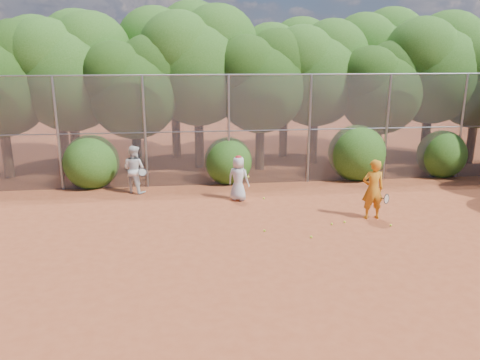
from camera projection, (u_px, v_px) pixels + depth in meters
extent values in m
plane|color=brown|center=(291.00, 246.00, 11.86)|extent=(80.00, 80.00, 0.00)
cylinder|color=gray|center=(58.00, 134.00, 16.30)|extent=(0.09, 0.09, 4.00)
cylinder|color=gray|center=(145.00, 133.00, 16.64)|extent=(0.09, 0.09, 4.00)
cylinder|color=gray|center=(229.00, 131.00, 16.98)|extent=(0.09, 0.09, 4.00)
cylinder|color=gray|center=(309.00, 130.00, 17.31)|extent=(0.09, 0.09, 4.00)
cylinder|color=gray|center=(387.00, 128.00, 17.65)|extent=(0.09, 0.09, 4.00)
cylinder|color=gray|center=(461.00, 127.00, 17.99)|extent=(0.09, 0.09, 4.00)
cylinder|color=gray|center=(256.00, 75.00, 16.56)|extent=(20.00, 0.05, 0.05)
cylinder|color=gray|center=(256.00, 131.00, 17.09)|extent=(20.00, 0.04, 0.04)
cube|color=slate|center=(256.00, 131.00, 17.09)|extent=(20.00, 0.02, 4.00)
cylinder|color=black|center=(6.00, 148.00, 18.15)|extent=(0.38, 0.38, 2.38)
sphere|color=#16320B|center=(20.00, 60.00, 17.74)|extent=(3.05, 3.05, 3.05)
cylinder|color=black|center=(76.00, 142.00, 18.89)|extent=(0.38, 0.38, 2.52)
sphere|color=#244E13|center=(70.00, 80.00, 18.24)|extent=(4.03, 4.03, 4.03)
sphere|color=#244E13|center=(91.00, 53.00, 18.45)|extent=(3.23, 3.23, 3.23)
sphere|color=#244E13|center=(46.00, 59.00, 17.66)|extent=(3.02, 3.02, 3.02)
cylinder|color=black|center=(137.00, 148.00, 18.55)|extent=(0.36, 0.36, 2.17)
sphere|color=#16320B|center=(134.00, 94.00, 17.99)|extent=(3.47, 3.47, 3.47)
sphere|color=#16320B|center=(152.00, 71.00, 18.17)|extent=(2.78, 2.78, 2.78)
sphere|color=#16320B|center=(115.00, 76.00, 17.49)|extent=(2.60, 2.60, 2.60)
cylinder|color=black|center=(199.00, 137.00, 19.72)|extent=(0.39, 0.39, 2.66)
sphere|color=#244E13|center=(198.00, 73.00, 19.04)|extent=(4.26, 4.26, 4.26)
sphere|color=#244E13|center=(217.00, 46.00, 19.26)|extent=(3.40, 3.40, 3.40)
sphere|color=#244E13|center=(178.00, 52.00, 18.42)|extent=(3.19, 3.19, 3.19)
cylinder|color=black|center=(260.00, 142.00, 19.48)|extent=(0.37, 0.37, 2.27)
sphere|color=#16320B|center=(260.00, 88.00, 18.89)|extent=(3.64, 3.64, 3.64)
sphere|color=#16320B|center=(277.00, 65.00, 19.09)|extent=(2.91, 2.91, 2.91)
sphere|color=#16320B|center=(246.00, 70.00, 18.37)|extent=(2.73, 2.73, 2.73)
cylinder|color=black|center=(313.00, 136.00, 20.50)|extent=(0.38, 0.38, 2.45)
sphere|color=#244E13|center=(315.00, 80.00, 19.87)|extent=(3.92, 3.92, 3.92)
sphere|color=#244E13|center=(332.00, 56.00, 20.08)|extent=(3.14, 3.14, 3.14)
sphere|color=#244E13|center=(302.00, 61.00, 19.31)|extent=(2.94, 2.94, 2.94)
cylinder|color=black|center=(377.00, 143.00, 19.87)|extent=(0.36, 0.36, 2.10)
sphere|color=#16320B|center=(380.00, 94.00, 19.33)|extent=(3.36, 3.36, 3.36)
sphere|color=#16320B|center=(394.00, 73.00, 19.51)|extent=(2.69, 2.69, 2.69)
sphere|color=#16320B|center=(370.00, 78.00, 18.85)|extent=(2.52, 2.52, 2.52)
cylinder|color=black|center=(426.00, 134.00, 20.66)|extent=(0.39, 0.39, 2.59)
sphere|color=#244E13|center=(432.00, 75.00, 20.00)|extent=(4.14, 4.14, 4.14)
sphere|color=#244E13|center=(448.00, 50.00, 20.22)|extent=(3.32, 3.32, 3.32)
sphere|color=#244E13|center=(421.00, 55.00, 19.40)|extent=(3.11, 3.11, 3.11)
cylinder|color=black|center=(472.00, 137.00, 20.64)|extent=(0.37, 0.37, 2.31)
sphere|color=#16320B|center=(479.00, 85.00, 20.04)|extent=(3.70, 3.70, 3.70)
sphere|color=#16320B|center=(471.00, 67.00, 19.51)|extent=(2.77, 2.77, 2.77)
cylinder|color=black|center=(64.00, 132.00, 20.97)|extent=(0.39, 0.39, 2.62)
sphere|color=#244E13|center=(58.00, 73.00, 20.29)|extent=(4.20, 4.20, 4.20)
sphere|color=#244E13|center=(78.00, 48.00, 20.51)|extent=(3.36, 3.36, 3.36)
sphere|color=#244E13|center=(36.00, 53.00, 19.69)|extent=(3.15, 3.15, 3.15)
cylinder|color=black|center=(176.00, 127.00, 21.70)|extent=(0.40, 0.40, 2.80)
sphere|color=#244E13|center=(174.00, 67.00, 20.98)|extent=(4.48, 4.48, 4.48)
sphere|color=#244E13|center=(193.00, 41.00, 21.21)|extent=(3.58, 3.58, 3.58)
sphere|color=#244E13|center=(155.00, 46.00, 20.33)|extent=(3.36, 3.36, 3.36)
cylinder|color=black|center=(283.00, 130.00, 21.92)|extent=(0.38, 0.38, 2.52)
sphere|color=#244E13|center=(285.00, 76.00, 21.27)|extent=(4.03, 4.03, 4.03)
sphere|color=#244E13|center=(301.00, 53.00, 21.48)|extent=(3.23, 3.23, 3.23)
sphere|color=#244E13|center=(271.00, 58.00, 20.69)|extent=(3.02, 3.02, 3.02)
cylinder|color=black|center=(371.00, 124.00, 22.97)|extent=(0.40, 0.40, 2.73)
sphere|color=#244E13|center=(375.00, 68.00, 22.27)|extent=(4.37, 4.37, 4.37)
sphere|color=#244E13|center=(390.00, 45.00, 22.50)|extent=(3.49, 3.49, 3.49)
sphere|color=#244E13|center=(363.00, 49.00, 21.64)|extent=(3.28, 3.28, 3.28)
sphere|color=#244E13|center=(91.00, 160.00, 16.96)|extent=(2.00, 2.00, 2.00)
sphere|color=#244E13|center=(228.00, 159.00, 17.55)|extent=(1.80, 1.80, 1.80)
sphere|color=#244E13|center=(357.00, 150.00, 18.06)|extent=(2.20, 2.20, 2.20)
sphere|color=#244E13|center=(442.00, 152.00, 18.49)|extent=(1.90, 1.90, 1.90)
imported|color=orange|center=(373.00, 189.00, 13.65)|extent=(0.66, 0.44, 1.79)
torus|color=black|center=(387.00, 199.00, 13.56)|extent=(0.27, 0.22, 0.30)
cylinder|color=black|center=(380.00, 198.00, 13.71)|extent=(0.20, 0.24, 0.05)
imported|color=silver|center=(238.00, 178.00, 15.41)|extent=(0.87, 0.76, 1.49)
ellipsoid|color=#AD181F|center=(238.00, 158.00, 15.22)|extent=(0.22, 0.22, 0.13)
sphere|color=#C6E329|center=(248.00, 177.00, 15.22)|extent=(0.07, 0.07, 0.07)
imported|color=silver|center=(134.00, 169.00, 16.24)|extent=(1.03, 0.97, 1.67)
torus|color=black|center=(142.00, 172.00, 15.99)|extent=(0.33, 0.22, 0.27)
cylinder|color=black|center=(142.00, 174.00, 16.20)|extent=(0.07, 0.26, 0.17)
sphere|color=#C6E329|center=(332.00, 224.00, 13.32)|extent=(0.07, 0.07, 0.07)
sphere|color=#C6E329|center=(345.00, 222.00, 13.48)|extent=(0.07, 0.07, 0.07)
sphere|color=#C6E329|center=(311.00, 237.00, 12.37)|extent=(0.07, 0.07, 0.07)
sphere|color=#C6E329|center=(391.00, 225.00, 13.21)|extent=(0.07, 0.07, 0.07)
sphere|color=#C6E329|center=(264.00, 231.00, 12.81)|extent=(0.07, 0.07, 0.07)
sphere|color=#C6E329|center=(366.00, 202.00, 15.27)|extent=(0.07, 0.07, 0.07)
sphere|color=#C6E329|center=(264.00, 198.00, 15.67)|extent=(0.07, 0.07, 0.07)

